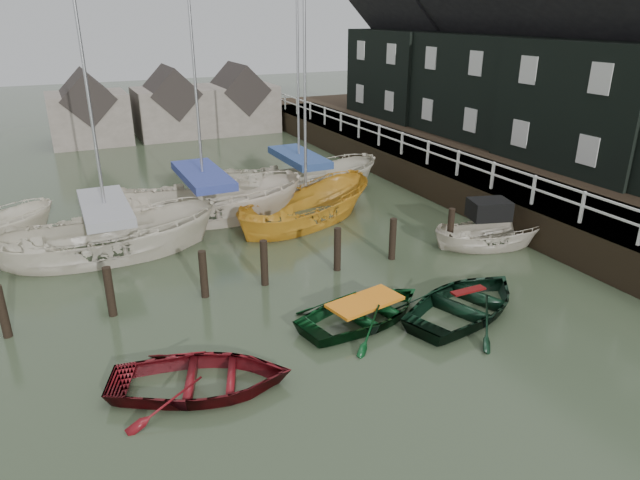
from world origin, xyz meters
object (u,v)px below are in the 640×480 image
rowboat_green (365,320)px  sailboat_a (112,252)px  motorboat (489,243)px  sailboat_c (306,220)px  sailboat_b (206,217)px  sailboat_d (299,192)px  rowboat_dkgreen (466,313)px  rowboat_red (202,389)px

rowboat_green → sailboat_a: 9.25m
motorboat → sailboat_c: sailboat_c is taller
sailboat_b → sailboat_d: sailboat_d is taller
rowboat_dkgreen → rowboat_red: bearing=72.5°
rowboat_green → sailboat_c: sailboat_c is taller
sailboat_b → sailboat_d: (4.63, 1.49, 0.01)m
rowboat_dkgreen → sailboat_b: sailboat_b is taller
sailboat_c → rowboat_green: bearing=145.7°
sailboat_a → sailboat_b: size_ratio=1.03×
rowboat_red → sailboat_d: size_ratio=0.29×
rowboat_red → rowboat_dkgreen: rowboat_dkgreen is taller
sailboat_b → sailboat_c: (3.45, -1.89, -0.05)m
sailboat_d → motorboat: bearing=-149.8°
rowboat_red → sailboat_b: sailboat_b is taller
rowboat_dkgreen → motorboat: bearing=-66.8°
rowboat_green → rowboat_dkgreen: rowboat_dkgreen is taller
rowboat_red → motorboat: motorboat is taller
sailboat_a → sailboat_d: bearing=-64.9°
sailboat_c → sailboat_d: 3.58m
sailboat_b → sailboat_c: 3.93m
rowboat_red → sailboat_b: bearing=4.6°
sailboat_b → sailboat_c: sailboat_b is taller
sailboat_b → sailboat_a: bearing=130.7°
motorboat → sailboat_b: (-8.08, 6.97, -0.05)m
motorboat → sailboat_a: bearing=83.7°
rowboat_dkgreen → sailboat_c: (-0.92, 8.49, 0.01)m
rowboat_dkgreen → sailboat_a: bearing=25.0°
sailboat_a → sailboat_b: 4.30m
rowboat_dkgreen → motorboat: (3.71, 3.41, 0.11)m
sailboat_d → rowboat_green: bearing=173.2°
sailboat_b → rowboat_green: bearing=-158.3°
rowboat_green → motorboat: (6.36, 2.58, 0.11)m
motorboat → rowboat_dkgreen: bearing=148.7°
rowboat_red → rowboat_green: size_ratio=1.02×
sailboat_c → sailboat_d: bearing=-40.8°
rowboat_red → sailboat_d: bearing=-12.1°
rowboat_dkgreen → sailboat_a: size_ratio=0.35×
rowboat_red → sailboat_a: size_ratio=0.33×
rowboat_red → rowboat_green: 4.73m
sailboat_c → sailboat_a: bearing=70.1°
rowboat_red → sailboat_a: (-0.87, 8.53, 0.06)m
motorboat → sailboat_b: sailboat_b is taller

